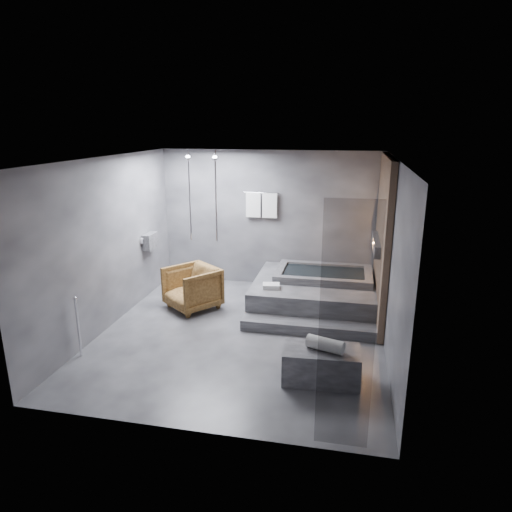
# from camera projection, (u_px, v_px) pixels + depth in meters

# --- Properties ---
(room) EXTENTS (5.00, 5.04, 2.82)m
(room) POSITION_uv_depth(u_px,v_px,m) (269.00, 228.00, 7.11)
(room) COLOR #2E2E30
(room) RESTS_ON ground
(tub_deck) EXTENTS (2.20, 2.00, 0.50)m
(tub_deck) POSITION_uv_depth(u_px,v_px,m) (314.00, 293.00, 8.53)
(tub_deck) COLOR #333335
(tub_deck) RESTS_ON ground
(tub_step) EXTENTS (2.20, 0.36, 0.18)m
(tub_step) POSITION_uv_depth(u_px,v_px,m) (308.00, 327.00, 7.46)
(tub_step) COLOR #333335
(tub_step) RESTS_ON ground
(concrete_bench) EXTENTS (1.03, 0.61, 0.45)m
(concrete_bench) POSITION_uv_depth(u_px,v_px,m) (321.00, 365.00, 6.03)
(concrete_bench) COLOR #363639
(concrete_bench) RESTS_ON ground
(driftwood_chair) EXTENTS (1.19, 1.20, 0.79)m
(driftwood_chair) POSITION_uv_depth(u_px,v_px,m) (192.00, 288.00, 8.37)
(driftwood_chair) COLOR #402810
(driftwood_chair) RESTS_ON ground
(rolled_towel) EXTENTS (0.52, 0.32, 0.18)m
(rolled_towel) POSITION_uv_depth(u_px,v_px,m) (325.00, 344.00, 5.91)
(rolled_towel) COLOR silver
(rolled_towel) RESTS_ON concrete_bench
(deck_towel) EXTENTS (0.33, 0.26, 0.08)m
(deck_towel) POSITION_uv_depth(u_px,v_px,m) (271.00, 286.00, 8.04)
(deck_towel) COLOR silver
(deck_towel) RESTS_ON tub_deck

